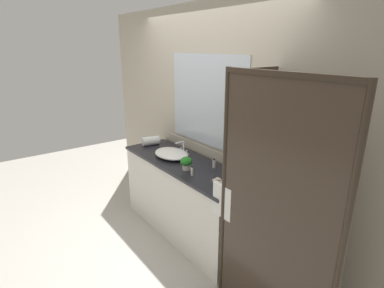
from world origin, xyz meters
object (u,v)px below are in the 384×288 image
faucet (183,150)px  rolled_towel_near_edge (151,141)px  amenity_bottle_conditioner (241,178)px  amenity_bottle_shampoo (214,163)px  amenity_bottle_body_wash (192,171)px  sink_basin (171,154)px  potted_plant (186,162)px  soap_dish (218,180)px

faucet → rolled_towel_near_edge: size_ratio=0.77×
amenity_bottle_conditioner → amenity_bottle_shampoo: 0.43m
amenity_bottle_conditioner → amenity_bottle_body_wash: size_ratio=0.72×
faucet → amenity_bottle_conditioner: size_ratio=2.24×
sink_basin → potted_plant: potted_plant is taller
sink_basin → faucet: size_ratio=2.79×
potted_plant → amenity_bottle_body_wash: bearing=-15.5°
soap_dish → faucet: bearing=167.9°
faucet → potted_plant: faucet is taller
amenity_bottle_shampoo → amenity_bottle_body_wash: bearing=-85.1°
soap_dish → amenity_bottle_body_wash: size_ratio=0.95×
potted_plant → rolled_towel_near_edge: bearing=172.9°
amenity_bottle_conditioner → potted_plant: bearing=-157.0°
faucet → potted_plant: 0.50m
amenity_bottle_conditioner → amenity_bottle_shampoo: size_ratio=0.76×
rolled_towel_near_edge → amenity_bottle_shampoo: bearing=7.8°
soap_dish → rolled_towel_near_edge: (-1.38, 0.04, 0.04)m
faucet → amenity_bottle_shampoo: 0.56m
faucet → amenity_bottle_conditioner: faucet is taller
amenity_bottle_conditioner → amenity_bottle_shampoo: amenity_bottle_shampoo is taller
faucet → rolled_towel_near_edge: faucet is taller
amenity_bottle_conditioner → amenity_bottle_body_wash: (-0.40, -0.28, 0.01)m
amenity_bottle_body_wash → rolled_towel_near_edge: size_ratio=0.48×
sink_basin → soap_dish: size_ratio=4.74×
faucet → potted_plant: bearing=-31.2°
sink_basin → amenity_bottle_conditioner: 0.99m
sink_basin → soap_dish: sink_basin is taller
faucet → amenity_bottle_shampoo: bearing=1.2°
soap_dish → sink_basin: bearing=179.0°
amenity_bottle_conditioner → soap_dish: bearing=-130.8°
faucet → rolled_towel_near_edge: (-0.53, -0.14, 0.00)m
amenity_bottle_body_wash → sink_basin: bearing=167.0°
potted_plant → soap_dish: potted_plant is taller
amenity_bottle_conditioner → faucet: bearing=178.8°
amenity_bottle_shampoo → amenity_bottle_body_wash: 0.31m
potted_plant → amenity_bottle_conditioner: (0.56, 0.24, -0.05)m
amenity_bottle_conditioner → sink_basin: bearing=-171.5°
potted_plant → soap_dish: 0.43m
potted_plant → amenity_bottle_shampoo: 0.30m
faucet → amenity_bottle_body_wash: faucet is taller
amenity_bottle_shampoo → rolled_towel_near_edge: bearing=-172.2°
potted_plant → rolled_towel_near_edge: 0.97m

